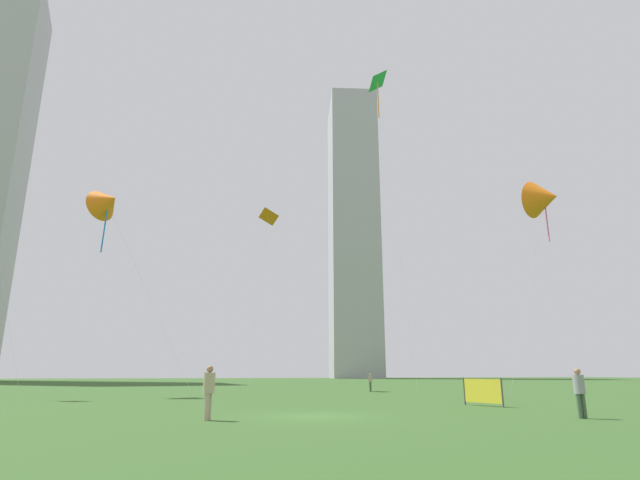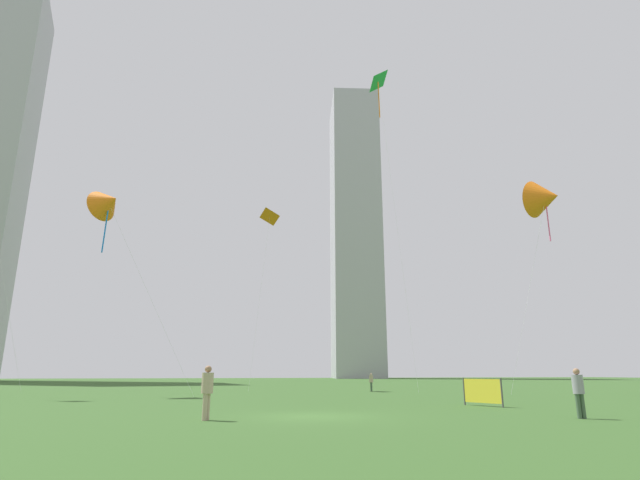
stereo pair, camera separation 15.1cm
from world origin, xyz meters
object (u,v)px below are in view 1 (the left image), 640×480
object	(u,v)px
person_standing_3	(370,381)
kite_flying_2	(544,198)
kite_flying_1	(107,202)
distant_highrise_1	(353,232)
person_standing_0	(579,389)
kite_flying_0	(378,85)
kite_flying_3	(269,217)
event_banner	(483,391)
person_standing_1	(209,388)

from	to	relation	value
person_standing_3	kite_flying_2	size ratio (longest dim) A/B	0.09
kite_flying_1	distant_highrise_1	size ratio (longest dim) A/B	0.18
person_standing_0	kite_flying_0	distance (m)	39.82
kite_flying_3	event_banner	bearing A→B (deg)	-76.09
person_standing_0	person_standing_3	distance (m)	27.10
person_standing_1	event_banner	distance (m)	13.96
person_standing_1	person_standing_3	bearing A→B (deg)	178.96
person_standing_0	event_banner	distance (m)	6.92
person_standing_3	kite_flying_1	distance (m)	26.34
person_standing_1	person_standing_0	bearing A→B (deg)	108.84
kite_flying_1	kite_flying_2	distance (m)	35.59
person_standing_3	kite_flying_3	size ratio (longest dim) A/B	0.09
person_standing_3	kite_flying_0	bearing A→B (deg)	92.67
person_standing_0	kite_flying_1	distance (m)	34.38
kite_flying_3	kite_flying_2	bearing A→B (deg)	-37.02
kite_flying_0	kite_flying_3	world-z (taller)	kite_flying_0
kite_flying_1	distant_highrise_1	distance (m)	120.93
distant_highrise_1	kite_flying_1	bearing A→B (deg)	-106.24
kite_flying_1	distant_highrise_1	xyz separation A→B (m)	(55.25, 103.39, 29.72)
person_standing_0	distant_highrise_1	size ratio (longest dim) A/B	0.02
person_standing_0	event_banner	size ratio (longest dim) A/B	0.78
person_standing_1	person_standing_3	distance (m)	28.58
person_standing_3	distant_highrise_1	world-z (taller)	distant_highrise_1
person_standing_0	person_standing_3	bearing A→B (deg)	87.87
kite_flying_2	event_banner	world-z (taller)	kite_flying_2
kite_flying_2	event_banner	xyz separation A→B (m)	(-14.24, -11.02, -15.08)
person_standing_3	event_banner	xyz separation A→B (m)	(-1.67, -20.11, -0.19)
person_standing_0	kite_flying_0	world-z (taller)	kite_flying_0
kite_flying_0	distant_highrise_1	bearing A→B (deg)	72.76
event_banner	person_standing_1	bearing A→B (deg)	-162.33
distant_highrise_1	kite_flying_3	bearing A→B (deg)	-101.75
person_standing_3	kite_flying_1	bearing A→B (deg)	-75.93
kite_flying_0	kite_flying_3	distance (m)	17.60
distant_highrise_1	kite_flying_0	bearing A→B (deg)	-95.36
person_standing_0	kite_flying_2	size ratio (longest dim) A/B	0.10
person_standing_1	kite_flying_1	xyz separation A→B (m)	(-7.46, 21.57, 13.38)
person_standing_0	kite_flying_3	distance (m)	37.88
kite_flying_2	kite_flying_0	bearing A→B (deg)	140.84
event_banner	kite_flying_0	bearing A→B (deg)	80.84
person_standing_3	kite_flying_2	world-z (taller)	kite_flying_2
person_standing_3	kite_flying_0	distance (m)	29.27
person_standing_0	event_banner	bearing A→B (deg)	88.89
person_standing_1	kite_flying_3	xyz separation A→B (m)	(6.67, 31.00, 16.16)
person_standing_3	event_banner	world-z (taller)	person_standing_3
person_standing_3	kite_flying_2	distance (m)	21.50
kite_flying_3	event_banner	xyz separation A→B (m)	(6.63, -26.76, -16.50)
kite_flying_3	distant_highrise_1	world-z (taller)	distant_highrise_1
kite_flying_3	person_standing_1	bearing A→B (deg)	-102.14
person_standing_1	distant_highrise_1	distance (m)	140.56
kite_flying_2	kite_flying_3	world-z (taller)	kite_flying_3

